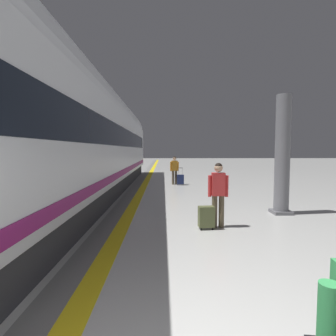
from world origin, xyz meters
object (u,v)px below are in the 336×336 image
high_speed_train (65,133)px  suitcase_near (206,217)px  passenger_near (218,190)px  suitcase_mid (180,179)px  passenger_mid (174,168)px  platform_pillar (282,157)px

high_speed_train → suitcase_near: size_ratio=52.36×
passenger_near → suitcase_mid: 8.08m
high_speed_train → suitcase_mid: high_speed_train is taller
passenger_mid → suitcase_mid: (0.32, -0.25, -0.60)m
high_speed_train → passenger_mid: bearing=58.4°
passenger_near → platform_pillar: (2.23, 1.41, 0.78)m
high_speed_train → suitcase_mid: size_ratio=30.70×
passenger_mid → passenger_near: bearing=-84.9°
suitcase_near → passenger_mid: bearing=92.9°
passenger_near → platform_pillar: platform_pillar is taller
suitcase_near → platform_pillar: size_ratio=0.16×
high_speed_train → platform_pillar: high_speed_train is taller
passenger_mid → platform_pillar: bearing=-66.6°
passenger_near → suitcase_mid: passenger_near is taller
platform_pillar → passenger_mid: bearing=113.4°
passenger_near → high_speed_train: bearing=154.8°
passenger_mid → platform_pillar: platform_pillar is taller
suitcase_near → suitcase_mid: suitcase_mid is taller
passenger_mid → suitcase_mid: 0.73m
suitcase_mid → platform_pillar: bearing=-68.2°
suitcase_near → passenger_mid: 8.49m
passenger_near → suitcase_near: 0.73m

